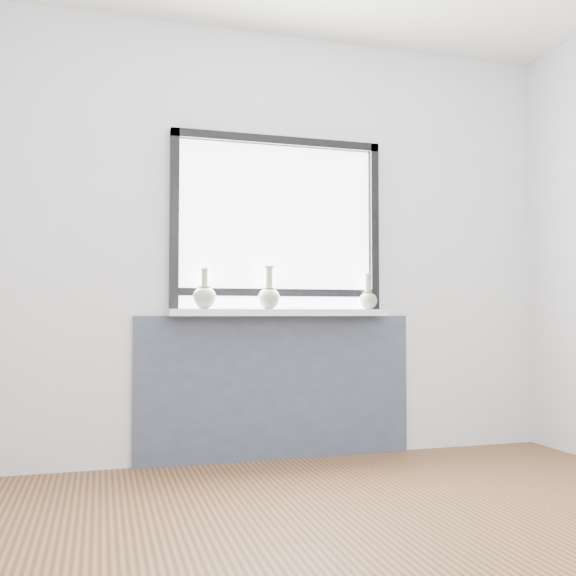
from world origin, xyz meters
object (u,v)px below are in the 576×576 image
object	(u,v)px
windowsill	(280,313)
vase_c	(368,298)
vase_a	(204,296)
vase_b	(269,295)

from	to	relation	value
windowsill	vase_c	distance (m)	0.57
windowsill	vase_c	size ratio (longest dim) A/B	6.00
vase_a	vase_b	xyz separation A→B (m)	(0.38, -0.01, 0.01)
vase_a	vase_b	bearing A→B (deg)	-2.06
vase_a	vase_c	world-z (taller)	vase_a
vase_a	vase_c	size ratio (longest dim) A/B	1.07
vase_c	vase_b	bearing A→B (deg)	-179.28
vase_a	vase_c	xyz separation A→B (m)	(1.01, -0.01, -0.01)
windowsill	vase_b	world-z (taller)	vase_b
windowsill	vase_b	bearing A→B (deg)	-170.14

